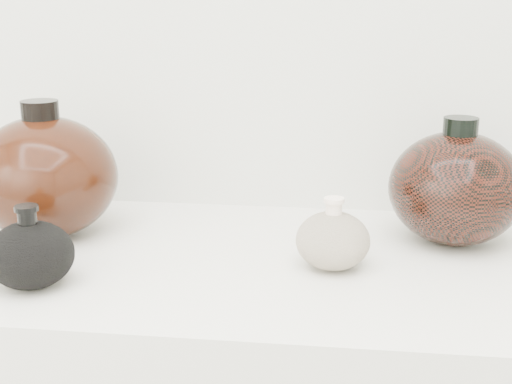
# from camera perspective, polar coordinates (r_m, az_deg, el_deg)

# --- Properties ---
(black_gourd_vase) EXTENTS (0.14, 0.14, 0.11)m
(black_gourd_vase) POSITION_cam_1_polar(r_m,az_deg,el_deg) (0.96, -17.59, -4.76)
(black_gourd_vase) COLOR black
(black_gourd_vase) RESTS_ON display_counter
(cream_gourd_vase) EXTENTS (0.13, 0.13, 0.10)m
(cream_gourd_vase) POSITION_cam_1_polar(r_m,az_deg,el_deg) (0.98, 6.17, -3.83)
(cream_gourd_vase) COLOR beige
(cream_gourd_vase) RESTS_ON display_counter
(left_round_pot) EXTENTS (0.27, 0.27, 0.21)m
(left_round_pot) POSITION_cam_1_polar(r_m,az_deg,el_deg) (1.13, -16.50, 1.21)
(left_round_pot) COLOR black
(left_round_pot) RESTS_ON display_counter
(right_round_pot) EXTENTS (0.26, 0.26, 0.19)m
(right_round_pot) POSITION_cam_1_polar(r_m,az_deg,el_deg) (1.10, 15.70, 0.34)
(right_round_pot) COLOR black
(right_round_pot) RESTS_ON display_counter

